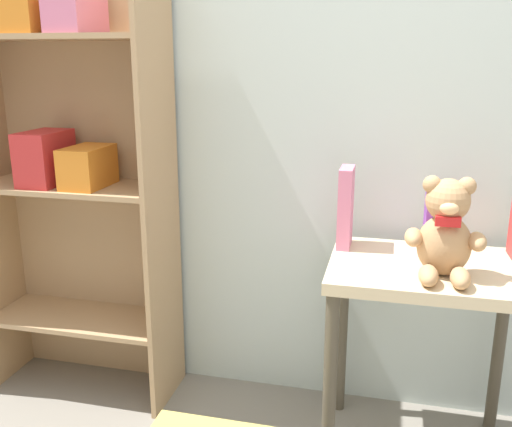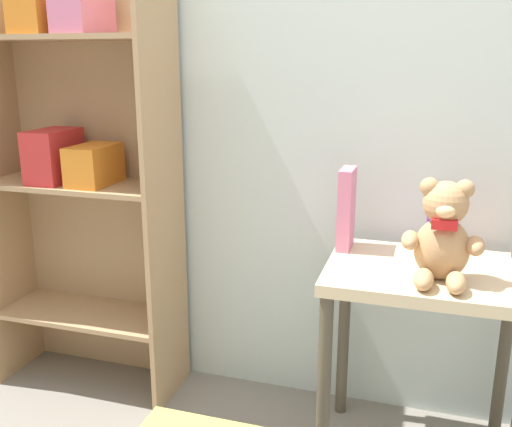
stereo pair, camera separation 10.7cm
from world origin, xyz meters
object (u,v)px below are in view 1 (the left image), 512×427
Objects in this scene: display_table at (426,301)px; bookshelf_side at (74,158)px; book_standing_purple at (429,222)px; book_standing_pink at (346,207)px; teddy_bear at (445,232)px.

bookshelf_side is at bearing 173.00° from display_table.
bookshelf_side is 8.61× the size of book_standing_purple.
book_standing_purple is (1.25, -0.01, -0.15)m from bookshelf_side.
book_standing_pink reaches higher than book_standing_purple.
display_table is 0.26m from teddy_bear.
bookshelf_side is at bearing 178.44° from book_standing_pink.
book_standing_purple is at bearing -0.67° from bookshelf_side.
teddy_bear is 0.36m from book_standing_pink.
book_standing_pink is at bearing -176.96° from book_standing_purple.
display_table is 2.30× the size of teddy_bear.
display_table is at bearing -91.28° from book_standing_purple.
teddy_bear is at bearing -83.40° from book_standing_purple.
teddy_bear is (0.03, -0.08, 0.25)m from display_table.
teddy_bear reaches higher than book_standing_purple.
teddy_bear is at bearing -69.79° from display_table.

